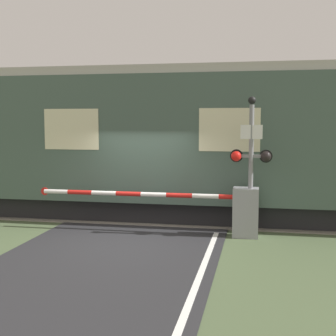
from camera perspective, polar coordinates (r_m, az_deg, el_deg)
ground_plane at (r=10.99m, az=-4.86°, el=-8.72°), size 80.00×80.00×0.00m
track_bed at (r=13.83m, az=-1.43°, el=-5.59°), size 36.00×3.20×0.13m
train at (r=13.27m, az=7.91°, el=3.10°), size 15.08×3.18×4.19m
crossing_barrier at (r=11.27m, az=7.26°, el=-4.99°), size 5.50×0.44×1.17m
signal_post at (r=11.01m, az=10.09°, el=1.18°), size 0.98×0.26×3.31m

